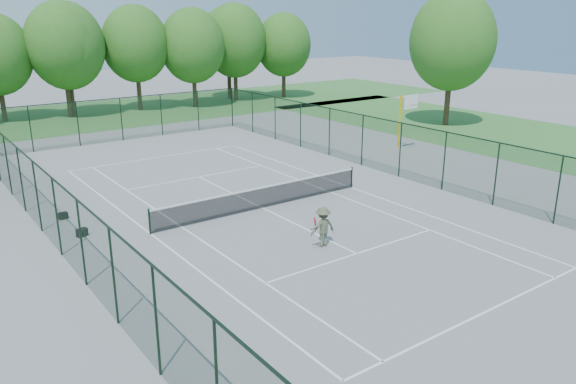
{
  "coord_description": "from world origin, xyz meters",
  "views": [
    {
      "loc": [
        -13.44,
        -20.56,
        8.61
      ],
      "look_at": [
        0.0,
        -2.0,
        1.3
      ],
      "focal_mm": 35.0,
      "sensor_mm": 36.0,
      "label": 1
    }
  ],
  "objects_px": {
    "sports_bag_a": "(82,232)",
    "basketball_goal": "(406,111)",
    "tennis_net": "(263,196)",
    "tennis_player": "(323,227)"
  },
  "relations": [
    {
      "from": "basketball_goal",
      "to": "sports_bag_a",
      "type": "xyz_separation_m",
      "value": [
        -21.91,
        -2.98,
        -2.4
      ]
    },
    {
      "from": "sports_bag_a",
      "to": "tennis_player",
      "type": "height_order",
      "value": "tennis_player"
    },
    {
      "from": "tennis_net",
      "to": "sports_bag_a",
      "type": "relative_size",
      "value": 26.49
    },
    {
      "from": "sports_bag_a",
      "to": "basketball_goal",
      "type": "bearing_deg",
      "value": -9.83
    },
    {
      "from": "tennis_net",
      "to": "sports_bag_a",
      "type": "xyz_separation_m",
      "value": [
        -7.82,
        1.4,
        -0.41
      ]
    },
    {
      "from": "tennis_net",
      "to": "sports_bag_a",
      "type": "bearing_deg",
      "value": 169.84
    },
    {
      "from": "tennis_net",
      "to": "basketball_goal",
      "type": "bearing_deg",
      "value": 17.27
    },
    {
      "from": "basketball_goal",
      "to": "tennis_player",
      "type": "xyz_separation_m",
      "value": [
        -14.65,
        -9.44,
        -1.78
      ]
    },
    {
      "from": "tennis_net",
      "to": "sports_bag_a",
      "type": "height_order",
      "value": "tennis_net"
    },
    {
      "from": "tennis_net",
      "to": "basketball_goal",
      "type": "xyz_separation_m",
      "value": [
        14.09,
        4.38,
        1.99
      ]
    }
  ]
}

